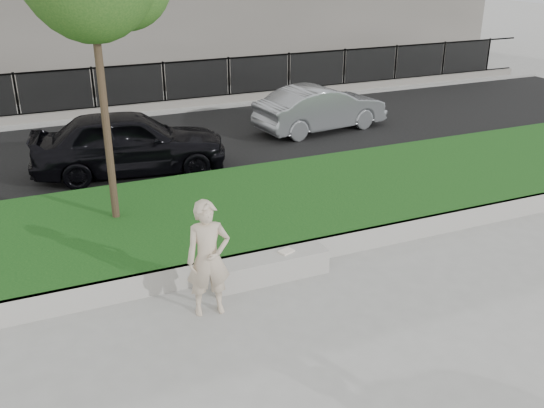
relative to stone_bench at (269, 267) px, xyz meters
name	(u,v)px	position (x,y,z in m)	size (l,w,h in m)	color
ground	(265,308)	(-0.41, -0.80, -0.20)	(90.00, 90.00, 0.00)	gray
grass_bank	(203,219)	(-0.41, 2.20, 0.00)	(34.00, 4.00, 0.40)	black
grass_kerb	(240,265)	(-0.41, 0.24, 0.00)	(34.00, 0.08, 0.40)	#A4A299
street	(140,147)	(-0.41, 7.70, -0.18)	(34.00, 7.00, 0.04)	black
far_pavement	(111,108)	(-0.41, 12.20, -0.14)	(34.00, 3.00, 0.12)	gray
iron_fence	(115,100)	(-0.41, 11.20, 0.34)	(32.00, 0.30, 1.50)	slate
stone_bench	(269,267)	(0.00, 0.00, 0.00)	(1.95, 0.49, 0.40)	#A4A299
man	(208,259)	(-1.17, -0.55, 0.67)	(0.64, 0.42, 1.75)	beige
book	(286,251)	(0.32, 0.01, 0.21)	(0.24, 0.17, 0.03)	white
car_dark	(130,142)	(-1.02, 5.75, 0.59)	(1.77, 4.40, 1.50)	black
car_silver	(321,108)	(4.74, 7.20, 0.48)	(1.35, 3.88, 1.28)	gray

